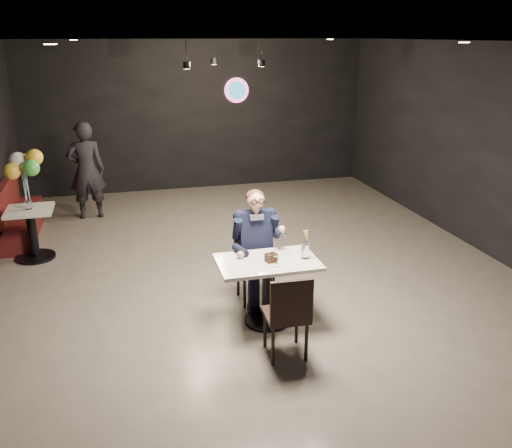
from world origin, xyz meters
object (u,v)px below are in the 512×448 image
object	(u,v)px
sundae_glass	(305,250)
chair_far	(255,265)
main_table	(267,292)
seated_man	(255,245)
passerby	(86,170)
side_table	(33,232)
chair_near	(286,313)
balloon_vase	(28,204)
booth_bench	(20,210)

from	to	relation	value
sundae_glass	chair_far	bearing A→B (deg)	125.45
main_table	seated_man	xyz separation A→B (m)	(-0.00, 0.55, 0.34)
chair_far	main_table	bearing A→B (deg)	-90.00
main_table	passerby	size ratio (longest dim) A/B	0.65
sundae_glass	main_table	bearing A→B (deg)	174.87
main_table	passerby	xyz separation A→B (m)	(-2.03, 4.38, 0.48)
side_table	passerby	distance (m)	1.95
sundae_glass	chair_near	bearing A→B (deg)	-123.40
seated_man	passerby	xyz separation A→B (m)	(-2.03, 3.83, 0.13)
balloon_vase	side_table	bearing A→B (deg)	0.00
chair_far	chair_near	distance (m)	1.22
chair_near	seated_man	distance (m)	1.25
sundae_glass	booth_bench	world-z (taller)	sundae_glass
chair_near	chair_far	bearing A→B (deg)	92.35
main_table	balloon_vase	world-z (taller)	balloon_vase
main_table	passerby	distance (m)	4.85
main_table	chair_far	xyz separation A→B (m)	(-0.00, 0.55, 0.09)
sundae_glass	side_table	world-z (taller)	sundae_glass
seated_man	booth_bench	xyz separation A→B (m)	(-3.06, 3.08, -0.27)
booth_bench	chair_near	bearing A→B (deg)	-54.58
sundae_glass	balloon_vase	size ratio (longest dim) A/B	1.39
seated_man	balloon_vase	world-z (taller)	seated_man
chair_far	side_table	xyz separation A→B (m)	(-2.76, 2.08, -0.06)
chair_far	seated_man	xyz separation A→B (m)	(-0.00, 0.00, 0.26)
seated_man	balloon_vase	size ratio (longest dim) A/B	10.63
main_table	seated_man	size ratio (longest dim) A/B	0.76
sundae_glass	seated_man	bearing A→B (deg)	125.45
balloon_vase	passerby	world-z (taller)	passerby
main_table	balloon_vase	xyz separation A→B (m)	(-2.76, 2.63, 0.44)
seated_man	side_table	bearing A→B (deg)	143.00
balloon_vase	passerby	distance (m)	1.90
chair_far	balloon_vase	size ratio (longest dim) A/B	6.79
booth_bench	passerby	xyz separation A→B (m)	(1.03, 0.75, 0.40)
chair_near	balloon_vase	size ratio (longest dim) A/B	6.79
chair_near	booth_bench	xyz separation A→B (m)	(-3.06, 4.30, -0.01)
booth_bench	balloon_vase	bearing A→B (deg)	-73.30
chair_near	sundae_glass	bearing A→B (deg)	58.94
main_table	chair_near	size ratio (longest dim) A/B	1.20
side_table	seated_man	bearing A→B (deg)	-37.00
booth_bench	side_table	world-z (taller)	booth_bench
side_table	main_table	bearing A→B (deg)	-43.62
chair_far	side_table	size ratio (longest dim) A/B	1.16
sundae_glass	side_table	size ratio (longest dim) A/B	0.24
chair_far	sundae_glass	world-z (taller)	sundae_glass
chair_far	passerby	distance (m)	4.35
chair_near	balloon_vase	bearing A→B (deg)	132.24
sundae_glass	balloon_vase	xyz separation A→B (m)	(-3.18, 2.67, -0.03)
main_table	side_table	size ratio (longest dim) A/B	1.39
chair_near	side_table	xyz separation A→B (m)	(-2.76, 3.30, -0.06)
main_table	chair_near	bearing A→B (deg)	-90.00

